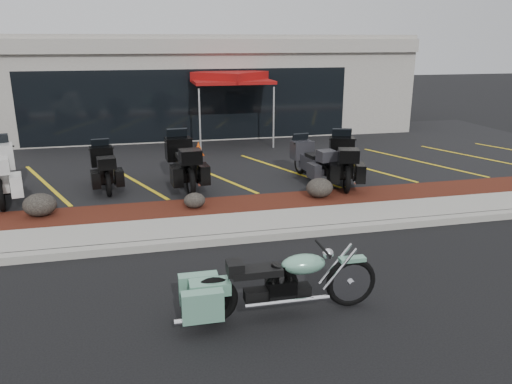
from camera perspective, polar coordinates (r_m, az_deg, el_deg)
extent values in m
plane|color=black|center=(9.07, 0.05, -7.76)|extent=(90.00, 90.00, 0.00)
cube|color=gray|center=(9.84, -1.16, -5.24)|extent=(24.00, 0.25, 0.15)
cube|color=gray|center=(10.48, -1.97, -3.83)|extent=(24.00, 1.20, 0.15)
cube|color=#35130C|center=(11.59, -3.14, -1.76)|extent=(24.00, 1.20, 0.16)
cube|color=black|center=(16.74, -6.44, 4.01)|extent=(26.00, 9.60, 0.15)
cube|color=gray|center=(22.67, -8.62, 12.22)|extent=(18.00, 8.00, 4.00)
cube|color=black|center=(18.77, -7.48, 9.79)|extent=(12.00, 0.06, 2.60)
cube|color=gray|center=(18.60, -7.72, 16.20)|extent=(18.00, 0.30, 0.50)
ellipsoid|color=black|center=(11.67, -23.49, -1.35)|extent=(0.70, 0.58, 0.50)
ellipsoid|color=black|center=(11.34, -7.04, -0.95)|extent=(0.49, 0.41, 0.35)
ellipsoid|color=black|center=(12.09, 7.28, 0.48)|extent=(0.66, 0.55, 0.47)
cone|color=#D94507|center=(16.63, -6.60, 4.98)|extent=(0.40, 0.40, 0.45)
cylinder|color=silver|center=(17.38, -7.44, 8.25)|extent=(0.06, 0.06, 2.12)
cylinder|color=silver|center=(17.23, 1.18, 8.32)|extent=(0.06, 0.06, 2.12)
cylinder|color=silver|center=(19.91, -6.51, 9.38)|extent=(0.06, 0.06, 2.12)
cylinder|color=silver|center=(19.79, 1.04, 9.44)|extent=(0.06, 0.06, 2.12)
cube|color=maroon|center=(18.40, -2.99, 12.60)|extent=(3.33, 3.33, 0.11)
cube|color=maroon|center=(18.39, -3.00, 13.09)|extent=(2.79, 2.79, 0.32)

